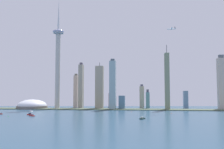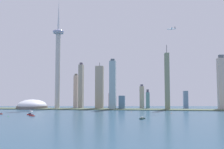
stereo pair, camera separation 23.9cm
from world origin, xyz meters
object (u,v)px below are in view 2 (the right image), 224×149
object	(u,v)px
stadium_dome	(32,106)
boat_4	(31,111)
skyscraper_10	(167,81)
skyscraper_1	(148,100)
boat_1	(142,118)
channel_buoy_0	(171,113)
skyscraper_8	(76,91)
airplane	(171,29)
skyscraper_0	(99,87)
skyscraper_2	(122,102)
skyscraper_7	(81,86)
skyscraper_4	(112,100)
boat_0	(32,115)
boat_2	(1,114)
skyscraper_6	(222,83)
boat_3	(30,114)
skyscraper_3	(113,85)
skyscraper_9	(186,100)
skyscraper_5	(142,97)
channel_buoy_1	(132,111)
channel_buoy_2	(8,116)
observation_tower	(58,57)

from	to	relation	value
stadium_dome	boat_4	xyz separation A→B (m)	(62.92, -143.02, -6.86)
skyscraper_10	skyscraper_1	bearing A→B (deg)	137.65
skyscraper_10	boat_1	distance (m)	310.75
stadium_dome	channel_buoy_0	distance (m)	467.17
skyscraper_8	airplane	bearing A→B (deg)	-21.50
skyscraper_0	skyscraper_2	distance (m)	92.28
boat_1	skyscraper_7	bearing A→B (deg)	50.52
skyscraper_0	channel_buoy_0	world-z (taller)	skyscraper_0
skyscraper_1	skyscraper_10	world-z (taller)	skyscraper_10
airplane	skyscraper_1	bearing A→B (deg)	-50.49
skyscraper_4	channel_buoy_0	size ratio (longest dim) A/B	25.51
boat_0	boat_2	bearing A→B (deg)	-162.15
skyscraper_6	boat_3	size ratio (longest dim) A/B	12.77
skyscraper_6	boat_4	size ratio (longest dim) A/B	9.67
skyscraper_3	boat_2	size ratio (longest dim) A/B	21.59
stadium_dome	boat_3	world-z (taller)	stadium_dome
skyscraper_6	skyscraper_9	xyz separation A→B (m)	(-115.34, 13.17, -56.30)
skyscraper_7	skyscraper_4	bearing A→B (deg)	29.28
skyscraper_5	boat_2	world-z (taller)	skyscraper_5
skyscraper_7	boat_4	size ratio (longest dim) A/B	8.50
skyscraper_3	boat_4	bearing A→B (deg)	-149.21
skyscraper_9	channel_buoy_1	world-z (taller)	skyscraper_9
skyscraper_10	channel_buoy_1	distance (m)	171.20
skyscraper_9	boat_2	size ratio (longest dim) A/B	7.98
skyscraper_3	skyscraper_9	world-z (taller)	skyscraper_3
skyscraper_0	boat_2	world-z (taller)	skyscraper_0
skyscraper_9	skyscraper_10	bearing A→B (deg)	-132.69
skyscraper_2	boat_0	size ratio (longest dim) A/B	2.66
skyscraper_0	airplane	xyz separation A→B (m)	(231.92, -66.93, 175.19)
boat_3	channel_buoy_2	bearing A→B (deg)	-132.69
skyscraper_9	channel_buoy_2	size ratio (longest dim) A/B	30.49
boat_2	boat_3	xyz separation A→B (m)	(79.11, -9.29, 0.06)
skyscraper_5	boat_4	world-z (taller)	skyscraper_5
boat_3	observation_tower	bearing A→B (deg)	80.85
skyscraper_4	boat_4	size ratio (longest dim) A/B	3.23
boat_3	skyscraper_0	bearing A→B (deg)	51.50
observation_tower	skyscraper_8	xyz separation A→B (m)	(39.13, 89.84, -113.28)
skyscraper_6	boat_1	bearing A→B (deg)	-127.17
boat_1	airplane	size ratio (longest dim) A/B	0.73
skyscraper_7	skyscraper_10	xyz separation A→B (m)	(287.24, -43.04, 13.05)
skyscraper_3	skyscraper_9	bearing A→B (deg)	18.38
skyscraper_10	boat_3	world-z (taller)	skyscraper_10
channel_buoy_1	boat_3	bearing A→B (deg)	-152.54
boat_0	skyscraper_5	bearing A→B (deg)	91.92
skyscraper_2	skyscraper_5	distance (m)	98.39
boat_4	channel_buoy_2	size ratio (longest dim) A/B	9.45
skyscraper_1	skyscraper_10	xyz separation A→B (m)	(59.62, -54.35, 59.95)
boat_1	boat_4	distance (m)	341.45
skyscraper_0	skyscraper_6	distance (m)	405.97
boat_0	channel_buoy_2	size ratio (longest dim) A/B	8.44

